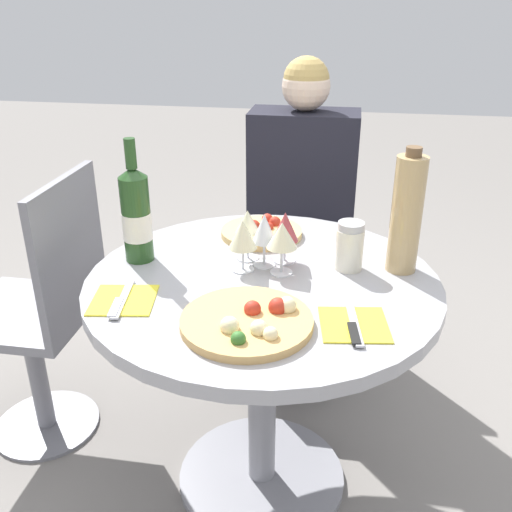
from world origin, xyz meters
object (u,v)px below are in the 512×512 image
Objects in this scene: chair_behind_diner at (302,242)px; chair_empty_side at (45,317)px; dining_table at (262,329)px; pizza_large at (250,321)px; tall_carafe at (407,214)px; wine_bottle at (136,215)px; seated_diner at (299,241)px.

chair_empty_side is (-0.75, -0.72, 0.00)m from chair_behind_diner.
dining_table is at bearing -99.04° from chair_empty_side.
tall_carafe is (0.35, 0.35, 0.14)m from pizza_large.
wine_bottle is 0.71m from tall_carafe.
dining_table is 1.02× the size of chair_behind_diner.
wine_bottle is at bearing 140.87° from pizza_large.
tall_carafe reaches higher than chair_empty_side.
seated_diner reaches higher than chair_empty_side.
seated_diner is 3.55× the size of tall_carafe.
pizza_large is at bearing -135.12° from tall_carafe.
pizza_large is at bearing -88.17° from dining_table.
seated_diner is (-0.00, -0.14, 0.07)m from chair_behind_diner.
seated_diner is 0.95m from pizza_large.
seated_diner is 3.48× the size of wine_bottle.
chair_empty_side is at bearing 171.21° from wine_bottle.
chair_empty_side reaches higher than pizza_large.
pizza_large is 0.48m from wine_bottle.
tall_carafe is at bearing 119.01° from seated_diner.
chair_behind_diner reaches higher than pizza_large.
wine_bottle is at bearing 63.56° from chair_behind_diner.
dining_table is at bearing -9.29° from wine_bottle.
dining_table is 0.29m from pizza_large.
dining_table is at bearing 91.83° from pizza_large.
pizza_large is (-0.03, -1.07, 0.27)m from chair_behind_diner.
chair_empty_side is at bearing 154.13° from pizza_large.
pizza_large is at bearing -115.87° from chair_empty_side.
pizza_large is at bearing 88.60° from chair_behind_diner.
chair_behind_diner reaches higher than dining_table.
chair_empty_side is 0.85m from pizza_large.
seated_diner reaches higher than chair_behind_diner.
pizza_large is at bearing 88.38° from seated_diner.
seated_diner is at bearing 58.59° from wine_bottle.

